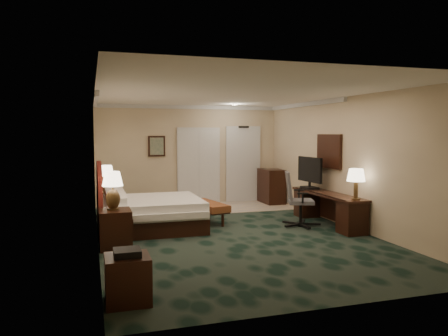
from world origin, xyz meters
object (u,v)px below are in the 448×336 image
object	(u,v)px
nightstand_near	(115,229)
bed_bench	(208,212)
bed	(152,214)
side_table	(128,279)
nightstand_far	(107,205)
desk_chair	(301,199)
lamp_far	(107,180)
tv	(310,173)
desk	(327,209)
minibar	(271,186)
lamp_near	(113,191)

from	to	relation	value
nightstand_near	bed_bench	distance (m)	2.63
bed	bed_bench	world-z (taller)	bed
side_table	nightstand_far	bearing A→B (deg)	90.49
desk_chair	nightstand_far	bearing A→B (deg)	168.87
lamp_far	tv	distance (m)	4.69
bed_bench	side_table	distance (m)	4.62
nightstand_far	lamp_far	world-z (taller)	lamp_far
nightstand_near	desk	xyz separation A→B (m)	(4.44, 0.64, 0.01)
nightstand_far	minibar	size ratio (longest dim) A/B	0.57
nightstand_near	desk	size ratio (longest dim) A/B	0.28
bed_bench	side_table	bearing A→B (deg)	-128.26
side_table	nightstand_near	bearing A→B (deg)	90.03
nightstand_near	desk_chair	size ratio (longest dim) A/B	0.57
desk	bed	bearing A→B (deg)	169.75
bed	side_table	distance (m)	3.89
lamp_near	desk	bearing A→B (deg)	8.02
nightstand_far	desk	bearing A→B (deg)	-26.37
desk_chair	desk	bearing A→B (deg)	19.47
bed_bench	desk_chair	world-z (taller)	desk_chair
lamp_near	side_table	distance (m)	2.62
lamp_near	desk_chair	world-z (taller)	lamp_near
desk	minibar	bearing A→B (deg)	90.50
lamp_near	side_table	xyz separation A→B (m)	(0.03, -2.52, -0.71)
lamp_far	tv	bearing A→B (deg)	-18.70
lamp_far	desk_chair	xyz separation A→B (m)	(3.84, -2.23, -0.30)
lamp_near	lamp_far	distance (m)	2.86
nightstand_far	lamp_far	size ratio (longest dim) A/B	0.82
nightstand_far	lamp_near	world-z (taller)	lamp_near
nightstand_far	desk_chair	size ratio (longest dim) A/B	0.47
tv	minibar	xyz separation A→B (m)	(0.02, 2.24, -0.57)
bed	desk_chair	size ratio (longest dim) A/B	1.70
nightstand_far	desk_chair	bearing A→B (deg)	-30.08
nightstand_near	bed_bench	size ratio (longest dim) A/B	0.51
desk	lamp_far	bearing A→B (deg)	153.55
bed	desk	distance (m)	3.71
nightstand_near	lamp_far	world-z (taller)	lamp_far
lamp_far	desk	bearing A→B (deg)	-26.45
bed_bench	desk_chair	distance (m)	2.04
bed_bench	desk	distance (m)	2.58
bed	lamp_far	size ratio (longest dim) A/B	2.95
nightstand_far	tv	world-z (taller)	tv
side_table	minibar	bearing A→B (deg)	54.17
bed_bench	desk	world-z (taller)	desk
nightstand_near	lamp_near	size ratio (longest dim) A/B	1.00
desk	lamp_near	bearing A→B (deg)	-171.98
bed	bed_bench	xyz separation A→B (m)	(1.27, 0.33, -0.09)
bed_bench	desk	xyz separation A→B (m)	(2.38, -0.99, 0.12)
lamp_far	minibar	bearing A→B (deg)	9.46
bed	tv	size ratio (longest dim) A/B	2.09
nightstand_near	lamp_far	distance (m)	2.92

